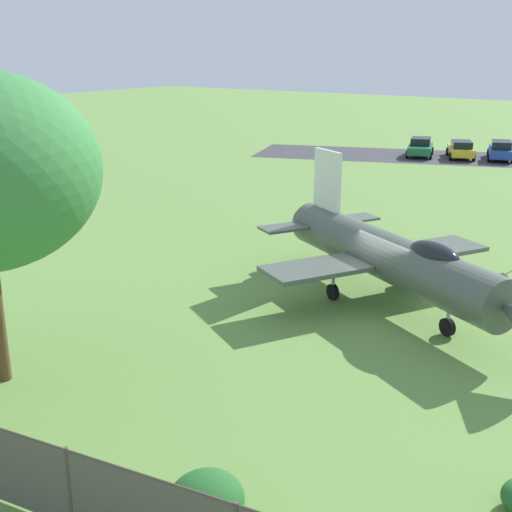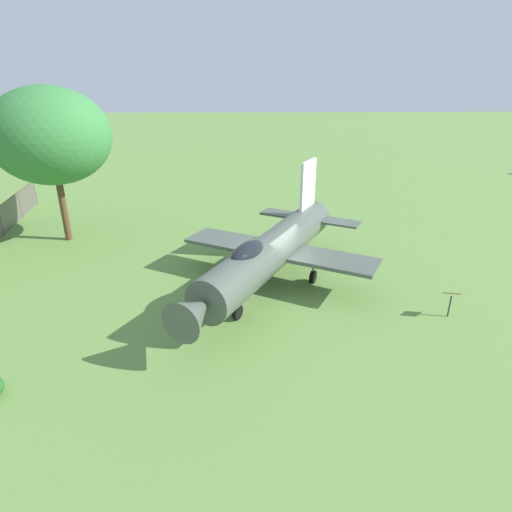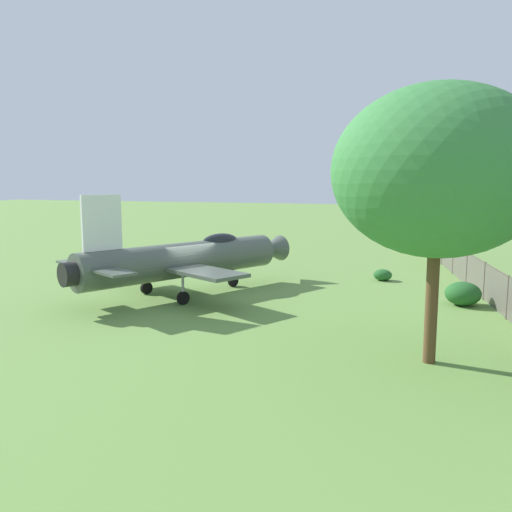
% 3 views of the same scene
% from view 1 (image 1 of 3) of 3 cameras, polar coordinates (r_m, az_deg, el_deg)
% --- Properties ---
extents(ground_plane, '(200.00, 200.00, 0.00)m').
position_cam_1_polar(ground_plane, '(24.60, 10.99, -3.93)').
color(ground_plane, '#668E42').
extents(display_jet, '(8.88, 12.04, 4.98)m').
position_cam_1_polar(display_jet, '(23.73, 11.78, -0.19)').
color(display_jet, '#4C564C').
rests_on(display_jet, ground_plane).
extents(shrub_near_fence, '(1.57, 1.47, 1.07)m').
position_cam_1_polar(shrub_near_fence, '(13.61, -4.33, -20.23)').
color(shrub_near_fence, '#235B26').
rests_on(shrub_near_fence, ground_plane).
extents(parked_car_blue, '(4.92, 3.05, 1.58)m').
position_cam_1_polar(parked_car_blue, '(58.45, 20.25, 8.53)').
color(parked_car_blue, '#23429E').
rests_on(parked_car_blue, ground_plane).
extents(parked_car_yellow, '(4.69, 3.44, 1.47)m').
position_cam_1_polar(parked_car_yellow, '(58.27, 17.17, 8.76)').
color(parked_car_yellow, gold).
rests_on(parked_car_yellow, ground_plane).
extents(parked_car_green, '(4.45, 3.05, 1.54)m').
position_cam_1_polar(parked_car_green, '(58.41, 13.92, 9.07)').
color(parked_car_green, '#1E6B3D').
rests_on(parked_car_green, ground_plane).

